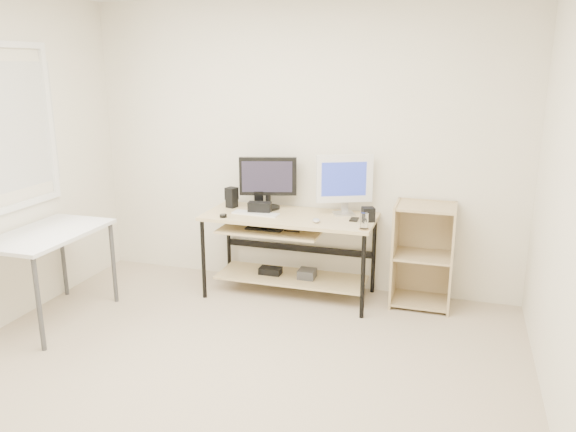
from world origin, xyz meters
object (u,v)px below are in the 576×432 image
(side_table, at_px, (48,241))
(shelf_unit, at_px, (423,254))
(white_imac, at_px, (344,180))
(black_monitor, at_px, (268,180))
(audio_controller, at_px, (259,200))
(desk, at_px, (287,238))

(side_table, xyz_separation_m, shelf_unit, (2.83, 1.22, -0.22))
(white_imac, bearing_deg, black_monitor, 155.91)
(white_imac, xyz_separation_m, audio_controller, (-0.78, -0.04, -0.22))
(shelf_unit, relative_size, white_imac, 1.71)
(white_imac, bearing_deg, desk, 174.20)
(desk, height_order, side_table, same)
(shelf_unit, height_order, white_imac, white_imac)
(black_monitor, bearing_deg, white_imac, -15.81)
(shelf_unit, relative_size, black_monitor, 1.76)
(white_imac, bearing_deg, shelf_unit, -23.94)
(audio_controller, bearing_deg, white_imac, -21.66)
(desk, bearing_deg, shelf_unit, 7.77)
(shelf_unit, xyz_separation_m, black_monitor, (-1.40, -0.00, 0.57))
(desk, relative_size, black_monitor, 2.93)
(desk, distance_m, black_monitor, 0.56)
(side_table, bearing_deg, white_imac, 29.78)
(desk, xyz_separation_m, audio_controller, (-0.31, 0.12, 0.29))
(side_table, relative_size, black_monitor, 1.95)
(side_table, bearing_deg, black_monitor, 40.47)
(desk, height_order, shelf_unit, shelf_unit)
(side_table, bearing_deg, desk, 32.65)
(black_monitor, relative_size, white_imac, 0.97)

